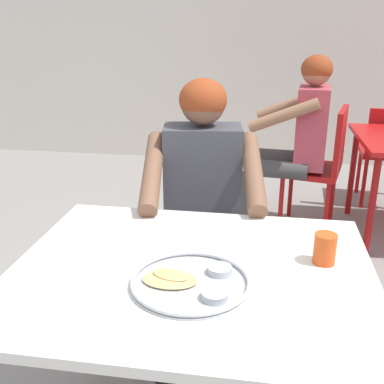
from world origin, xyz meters
TOP-DOWN VIEW (x-y plane):
  - table_foreground at (-0.05, -0.02)m, footprint 1.08×0.87m
  - thali_tray at (-0.04, -0.12)m, footprint 0.34×0.34m
  - drinking_cup at (0.34, 0.07)m, footprint 0.07×0.07m
  - chair_foreground at (-0.13, 0.86)m, footprint 0.43×0.43m
  - diner_foreground at (-0.11, 0.64)m, footprint 0.54×0.59m
  - chair_red_left at (0.56, 1.99)m, footprint 0.48×0.52m
  - patron_background at (0.37, 1.98)m, footprint 0.58×0.53m

SIDE VIEW (x-z plane):
  - chair_foreground at x=-0.13m, z-range 0.07..0.97m
  - chair_red_left at x=0.56m, z-range 0.08..0.97m
  - table_foreground at x=-0.05m, z-range 0.30..1.04m
  - diner_foreground at x=-0.11m, z-range 0.12..1.34m
  - patron_background at x=0.37m, z-range 0.12..1.35m
  - thali_tray at x=-0.04m, z-range 0.74..0.77m
  - drinking_cup at x=0.34m, z-range 0.75..0.84m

